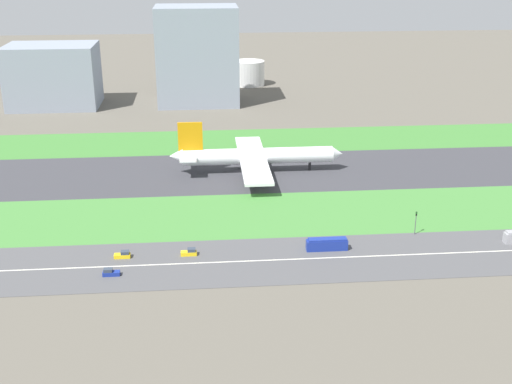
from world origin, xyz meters
TOP-DOWN VIEW (x-y plane):
  - ground_plane at (0.00, 0.00)m, footprint 800.00×800.00m
  - runway at (0.00, 0.00)m, footprint 280.00×46.00m
  - grass_median_north at (0.00, 41.00)m, footprint 280.00×36.00m
  - grass_median_south at (0.00, -41.00)m, footprint 280.00×36.00m
  - highway at (0.00, -73.00)m, footprint 280.00×28.00m
  - highway_centerline at (0.00, -73.00)m, footprint 266.00×0.50m
  - airliner at (4.98, 0.00)m, footprint 65.00×56.00m
  - car_6 at (-38.88, -78.00)m, footprint 4.40×1.80m
  - car_5 at (-18.53, -68.00)m, footprint 4.40×1.80m
  - car_2 at (-36.69, -68.00)m, footprint 4.40×1.80m
  - bus_0 at (19.91, -68.00)m, footprint 11.60×2.50m
  - traffic_light at (47.80, -60.01)m, footprint 0.36×0.50m
  - terminal_building at (-90.00, 114.00)m, footprint 45.43×31.51m
  - hangar_building at (-15.09, 114.00)m, footprint 42.27×29.72m
  - fuel_tank_west at (15.34, 159.00)m, footprint 18.71×18.71m

SIDE VIEW (x-z plane):
  - ground_plane at x=0.00m, z-range 0.00..0.00m
  - runway at x=0.00m, z-range 0.00..0.10m
  - grass_median_north at x=0.00m, z-range 0.00..0.10m
  - grass_median_south at x=0.00m, z-range 0.00..0.10m
  - highway at x=0.00m, z-range 0.00..0.10m
  - highway_centerline at x=0.00m, z-range 0.10..0.11m
  - car_6 at x=-38.88m, z-range -0.08..1.92m
  - car_5 at x=-18.53m, z-range -0.08..1.92m
  - car_2 at x=-36.69m, z-range -0.08..1.92m
  - bus_0 at x=19.91m, z-range 0.07..3.57m
  - traffic_light at x=47.80m, z-range 0.69..7.89m
  - airliner at x=4.98m, z-range -3.62..16.08m
  - fuel_tank_west at x=15.34m, z-range 0.00..14.51m
  - terminal_building at x=-90.00m, z-range 0.00..31.97m
  - hangar_building at x=-15.09m, z-range 0.00..50.53m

